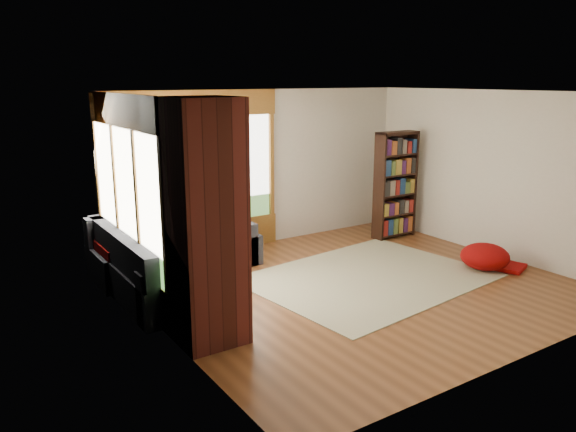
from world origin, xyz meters
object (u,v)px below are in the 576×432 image
area_rug (369,277)px  bookshelf (395,185)px  sectional_sofa (175,257)px  dog_tan (193,214)px  dog_brindle (190,237)px  brick_chimney (205,224)px  pouf (485,256)px

area_rug → bookshelf: 2.45m
sectional_sofa → dog_tan: (0.43, 0.27, 0.52)m
bookshelf → dog_brindle: size_ratio=2.18×
brick_chimney → dog_brindle: (0.42, 1.42, -0.55)m
sectional_sofa → pouf: bearing=-26.6°
sectional_sofa → pouf: (3.99, -2.20, -0.10)m
brick_chimney → sectional_sofa: 2.32m
sectional_sofa → bookshelf: 4.15m
sectional_sofa → area_rug: 2.78m
bookshelf → sectional_sofa: bearing=177.8°
sectional_sofa → dog_brindle: 0.77m
brick_chimney → dog_tan: brick_chimney is taller
bookshelf → pouf: (-0.10, -2.04, -0.74)m
brick_chimney → sectional_sofa: (0.45, 2.05, -1.00)m
area_rug → bookshelf: (1.80, 1.38, 0.93)m
area_rug → pouf: 1.83m
sectional_sofa → bookshelf: (4.09, -0.16, 0.64)m
pouf → sectional_sofa: bearing=151.1°
sectional_sofa → bookshelf: size_ratio=1.17×
brick_chimney → dog_brindle: 1.58m
bookshelf → dog_brindle: 4.15m
brick_chimney → bookshelf: brick_chimney is taller
pouf → brick_chimney: bearing=178.0°
pouf → dog_tan: bearing=145.2°
dog_tan → dog_brindle: size_ratio=1.36×
sectional_sofa → dog_tan: dog_tan is taller
pouf → dog_brindle: dog_brindle is taller
bookshelf → dog_brindle: bookshelf is taller
sectional_sofa → bookshelf: bookshelf is taller
pouf → dog_brindle: (-4.02, 1.57, 0.55)m
dog_tan → brick_chimney: bearing=-142.5°
brick_chimney → sectional_sofa: size_ratio=1.18×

